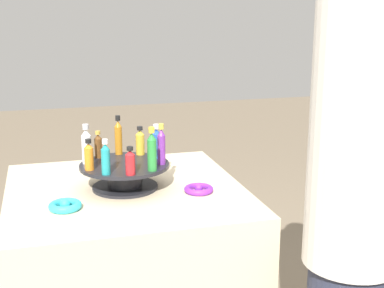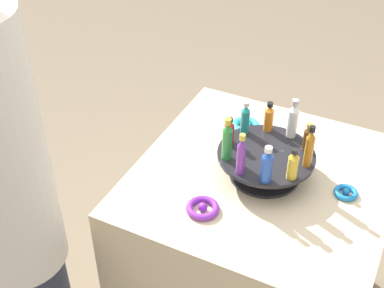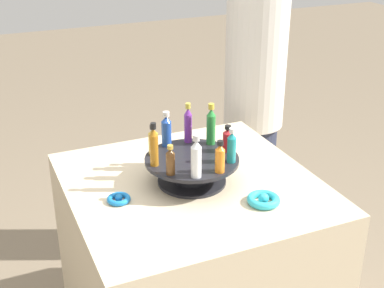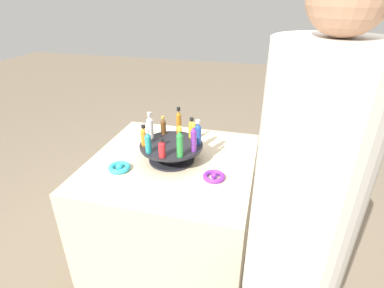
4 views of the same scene
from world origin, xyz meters
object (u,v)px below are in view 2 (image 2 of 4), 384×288
object	(u,v)px
bottle_amber	(309,148)
bottle_blue	(267,166)
ribbon_bow_blue	(346,192)
bottle_brown	(308,138)
person_figure	(13,222)
bottle_teal	(245,118)
bottle_purple	(241,156)
bottle_clear	(293,120)
bottle_orange	(269,117)
bottle_red	(229,132)
ribbon_bow_teal	(246,126)
display_stand	(265,162)
ribbon_bow_purple	(203,208)
bottle_green	(227,140)
bottle_gold	(293,165)

from	to	relation	value
bottle_amber	bottle_blue	distance (m)	0.15
bottle_amber	ribbon_bow_blue	size ratio (longest dim) A/B	1.95
bottle_brown	person_figure	bearing A→B (deg)	-135.97
bottle_teal	bottle_purple	size ratio (longest dim) A/B	0.82
bottle_amber	bottle_blue	world-z (taller)	bottle_amber
ribbon_bow_blue	bottle_clear	bearing A→B (deg)	155.60
bottle_orange	bottle_red	world-z (taller)	bottle_orange
ribbon_bow_teal	display_stand	bearing A→B (deg)	-54.78
display_stand	bottle_clear	world-z (taller)	bottle_clear
ribbon_bow_purple	display_stand	bearing A→B (deg)	65.22
display_stand	ribbon_bow_blue	xyz separation A→B (m)	(0.26, 0.02, -0.05)
bottle_orange	ribbon_bow_purple	world-z (taller)	bottle_orange
ribbon_bow_blue	ribbon_bow_purple	bearing A→B (deg)	-144.78
bottle_red	bottle_purple	xyz separation A→B (m)	(0.09, -0.12, 0.02)
bottle_teal	bottle_purple	bearing A→B (deg)	-71.72
ribbon_bow_teal	ribbon_bow_purple	bearing A→B (deg)	-84.78
bottle_brown	bottle_orange	distance (m)	0.15
bottle_brown	bottle_purple	size ratio (longest dim) A/B	0.69
bottle_teal	bottle_purple	world-z (taller)	bottle_purple
bottle_orange	person_figure	world-z (taller)	person_figure
bottle_blue	ribbon_bow_teal	size ratio (longest dim) A/B	1.19
bottle_clear	bottle_red	world-z (taller)	bottle_clear
display_stand	bottle_green	world-z (taller)	bottle_green
bottle_gold	bottle_brown	bearing A→B (deg)	90.28
bottle_amber	bottle_orange	size ratio (longest dim) A/B	1.38
bottle_gold	ribbon_bow_teal	bearing A→B (deg)	131.53
bottle_brown	bottle_gold	xyz separation A→B (m)	(0.00, -0.15, 0.00)
bottle_orange	bottle_green	world-z (taller)	bottle_green
person_figure	bottle_orange	bearing A→B (deg)	7.81
bottle_brown	person_figure	world-z (taller)	person_figure
bottle_teal	bottle_orange	bearing A→B (deg)	36.28
ribbon_bow_purple	person_figure	size ratio (longest dim) A/B	0.06
ribbon_bow_purple	ribbon_bow_blue	size ratio (longest dim) A/B	1.35
bottle_clear	bottle_blue	size ratio (longest dim) A/B	1.12
display_stand	ribbon_bow_blue	world-z (taller)	display_stand
bottle_red	ribbon_bow_purple	size ratio (longest dim) A/B	0.93
bottle_green	bottle_amber	bearing A→B (deg)	18.28
bottle_orange	person_figure	size ratio (longest dim) A/B	0.07
bottle_clear	ribbon_bow_teal	distance (m)	0.26
bottle_brown	bottle_clear	xyz separation A→B (m)	(-0.07, 0.05, 0.02)
display_stand	person_figure	xyz separation A→B (m)	(-0.56, -0.56, -0.01)
bottle_clear	bottle_blue	xyz separation A→B (m)	(0.00, -0.25, -0.01)
bottle_gold	bottle_green	bearing A→B (deg)	-179.72
bottle_amber	ribbon_bow_blue	xyz separation A→B (m)	(0.13, 0.02, -0.15)
ribbon_bow_blue	bottle_teal	bearing A→B (deg)	171.89
ribbon_bow_teal	bottle_purple	bearing A→B (deg)	-71.77
ribbon_bow_purple	person_figure	xyz separation A→B (m)	(-0.45, -0.32, 0.03)
bottle_red	display_stand	bearing A→B (deg)	0.28
bottle_teal	ribbon_bow_teal	xyz separation A→B (m)	(-0.05, 0.14, -0.13)
bottle_teal	person_figure	world-z (taller)	person_figure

